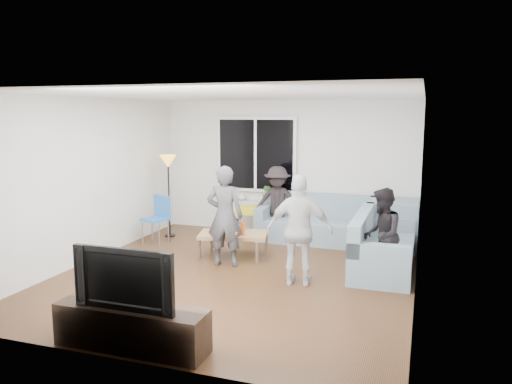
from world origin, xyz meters
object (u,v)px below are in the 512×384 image
(player_right, at_px, (300,230))
(spectator_right, at_px, (382,235))
(sofa_back_section, at_px, (320,219))
(tv_console, at_px, (132,327))
(floor_lamp, at_px, (169,196))
(player_left, at_px, (225,216))
(television, at_px, (129,276))
(coffee_table, at_px, (233,245))
(side_chair, at_px, (155,220))
(spectator_back, at_px, (277,203))
(sofa_right_section, at_px, (384,242))

(player_right, xyz_separation_m, spectator_right, (1.05, 0.51, -0.10))
(sofa_back_section, bearing_deg, tv_console, -101.30)
(floor_lamp, bearing_deg, spectator_right, -18.35)
(player_left, height_order, tv_console, player_left)
(floor_lamp, height_order, television, floor_lamp)
(coffee_table, relative_size, floor_lamp, 0.71)
(side_chair, relative_size, spectator_back, 0.63)
(spectator_right, bearing_deg, player_left, -92.34)
(spectator_right, distance_m, spectator_back, 2.80)
(floor_lamp, relative_size, television, 1.43)
(side_chair, relative_size, spectator_right, 0.65)
(sofa_back_section, height_order, tv_console, sofa_back_section)
(sofa_back_section, relative_size, spectator_right, 1.73)
(sofa_right_section, xyz_separation_m, side_chair, (-4.07, 0.25, 0.01))
(coffee_table, height_order, player_left, player_left)
(sofa_right_section, bearing_deg, spectator_right, -180.00)
(coffee_table, bearing_deg, sofa_right_section, 2.49)
(coffee_table, bearing_deg, floor_lamp, 151.55)
(spectator_back, relative_size, tv_console, 0.86)
(player_left, relative_size, spectator_back, 1.14)
(side_chair, distance_m, spectator_back, 2.28)
(sofa_right_section, relative_size, tv_console, 1.25)
(spectator_right, distance_m, television, 3.66)
(floor_lamp, xyz_separation_m, television, (1.87, -4.27, -0.03))
(floor_lamp, bearing_deg, side_chair, -90.00)
(coffee_table, relative_size, tv_console, 0.69)
(side_chair, xyz_separation_m, television, (1.87, -3.73, 0.32))
(coffee_table, relative_size, side_chair, 1.28)
(side_chair, xyz_separation_m, player_left, (1.72, -0.84, 0.35))
(coffee_table, height_order, television, television)
(side_chair, bearing_deg, player_right, -5.57)
(player_right, bearing_deg, tv_console, 56.23)
(floor_lamp, distance_m, spectator_back, 2.07)
(coffee_table, relative_size, spectator_right, 0.83)
(sofa_back_section, relative_size, floor_lamp, 1.47)
(player_left, distance_m, player_right, 1.39)
(side_chair, bearing_deg, tv_console, -45.23)
(player_left, bearing_deg, spectator_right, 173.26)
(spectator_right, height_order, tv_console, spectator_right)
(television, bearing_deg, player_right, 64.62)
(coffee_table, bearing_deg, spectator_back, 76.52)
(sofa_back_section, xyz_separation_m, spectator_right, (1.24, -1.85, 0.24))
(sofa_back_section, height_order, spectator_back, spectator_back)
(sofa_right_section, xyz_separation_m, tv_console, (-2.20, -3.48, -0.20))
(side_chair, height_order, player_right, player_right)
(side_chair, bearing_deg, spectator_back, 46.20)
(sofa_right_section, relative_size, spectator_right, 1.51)
(tv_console, height_order, television, television)
(tv_console, distance_m, television, 0.53)
(spectator_right, relative_size, tv_console, 0.83)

